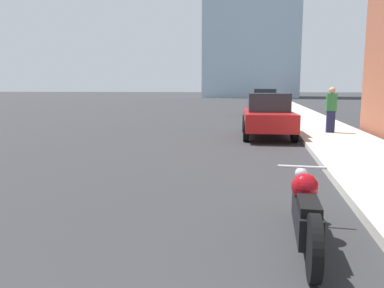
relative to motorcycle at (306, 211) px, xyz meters
name	(u,v)px	position (x,y,z in m)	size (l,w,h in m)	color
sidewalk	(287,105)	(2.09, 35.38, -0.31)	(2.54, 240.00, 0.15)	#B2ADA3
motorcycle	(306,211)	(0.00, 0.00, 0.00)	(0.62, 2.30, 0.78)	black
parked_car_red	(267,115)	(-0.29, 9.84, 0.43)	(1.99, 4.58, 1.60)	red
parked_car_black	(266,102)	(-0.22, 22.07, 0.48)	(2.03, 4.51, 1.76)	black
parked_car_yellow	(264,98)	(-0.28, 34.85, 0.45)	(1.95, 4.58, 1.66)	gold
parked_car_silver	(262,96)	(-0.49, 46.02, 0.40)	(2.00, 4.68, 1.56)	#BCBCC1
parked_car_blue	(262,95)	(-0.44, 57.49, 0.38)	(2.14, 3.94, 1.52)	#1E3899
pedestrian	(331,109)	(2.03, 10.35, 0.62)	(0.36, 0.24, 1.68)	#1E2347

